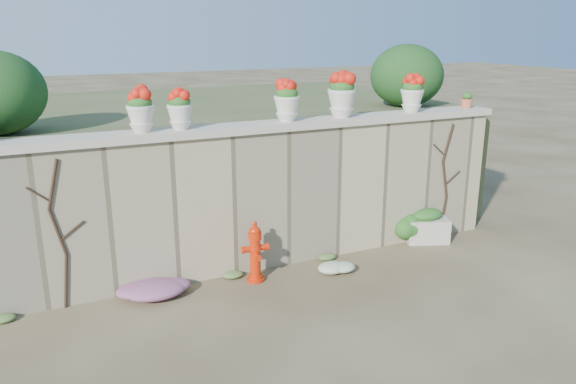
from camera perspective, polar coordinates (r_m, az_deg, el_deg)
ground at (r=6.94m, az=2.75°, el=-12.73°), size 80.00×80.00×0.00m
stone_wall at (r=8.05m, az=-3.13°, el=-0.79°), size 8.00×0.40×2.00m
wall_cap at (r=7.81m, az=-3.25°, el=6.59°), size 8.10×0.52×0.10m
raised_fill at (r=10.99m, az=-9.44°, el=3.66°), size 9.00×6.00×2.00m
back_shrub_right at (r=10.47m, az=11.97°, el=11.50°), size 1.30×1.30×1.10m
vine_left at (r=7.32m, az=-22.25°, el=-3.87°), size 0.60×0.04×1.91m
vine_right at (r=9.53m, az=15.69°, el=1.26°), size 0.60×0.04×1.91m
fire_hydrant at (r=7.71m, az=-3.36°, el=-6.05°), size 0.37×0.26×0.86m
planter_box at (r=9.44m, az=13.95°, el=-3.41°), size 0.77×0.61×0.56m
green_shrub at (r=9.29m, az=12.27°, el=-3.44°), size 0.60×0.54×0.57m
magenta_clump at (r=7.58m, az=-13.11°, el=-9.38°), size 1.01×0.67×0.27m
white_flowers at (r=8.08m, az=5.27°, el=-7.61°), size 0.56×0.45×0.20m
urn_pot_1 at (r=7.33m, az=-14.76°, el=7.98°), size 0.35×0.35×0.55m
urn_pot_2 at (r=7.44m, az=-10.94°, el=8.23°), size 0.33×0.33×0.52m
urn_pot_3 at (r=7.95m, az=-0.12°, el=9.21°), size 0.37×0.37×0.57m
urn_pot_4 at (r=8.35m, az=5.48°, el=9.77°), size 0.42×0.42×0.66m
urn_pot_5 at (r=9.06m, az=12.50°, el=9.69°), size 0.36×0.36×0.57m
terracotta_pot at (r=9.80m, az=17.70°, el=8.80°), size 0.21×0.21×0.25m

